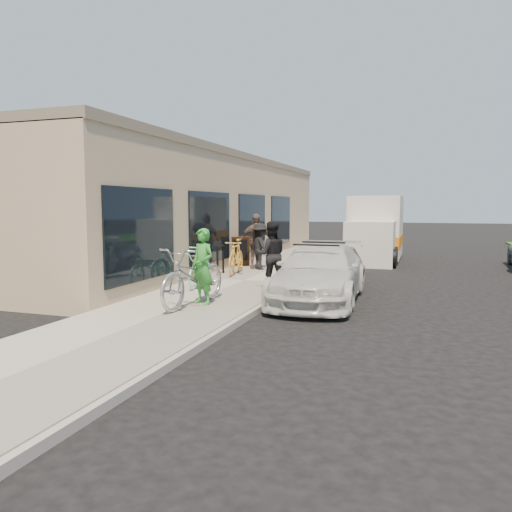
# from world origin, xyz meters

# --- Properties ---
(ground) EXTENTS (120.00, 120.00, 0.00)m
(ground) POSITION_xyz_m (0.00, 0.00, 0.00)
(ground) COLOR black
(ground) RESTS_ON ground
(sidewalk) EXTENTS (3.00, 34.00, 0.15)m
(sidewalk) POSITION_xyz_m (-2.00, 3.00, 0.07)
(sidewalk) COLOR #A5A295
(sidewalk) RESTS_ON ground
(curb) EXTENTS (0.12, 34.00, 0.13)m
(curb) POSITION_xyz_m (-0.45, 3.00, 0.07)
(curb) COLOR #A49F96
(curb) RESTS_ON ground
(storefront) EXTENTS (3.60, 20.00, 4.22)m
(storefront) POSITION_xyz_m (-5.24, 7.99, 2.12)
(storefront) COLOR tan
(storefront) RESTS_ON ground
(bike_rack) EXTENTS (0.12, 0.65, 0.91)m
(bike_rack) POSITION_xyz_m (-3.10, 3.88, 0.70)
(bike_rack) COLOR black
(bike_rack) RESTS_ON sidewalk
(sandwich_board) EXTENTS (0.79, 0.79, 1.04)m
(sandwich_board) POSITION_xyz_m (-3.30, 6.18, 0.68)
(sandwich_board) COLOR black
(sandwich_board) RESTS_ON sidewalk
(sedan_white) EXTENTS (2.08, 4.74, 1.39)m
(sedan_white) POSITION_xyz_m (0.54, 1.32, 0.68)
(sedan_white) COLOR silver
(sedan_white) RESTS_ON ground
(sedan_silver) EXTENTS (1.63, 3.60, 1.20)m
(sedan_silver) POSITION_xyz_m (0.53, 3.59, 0.60)
(sedan_silver) COLOR #AAABB0
(sedan_silver) RESTS_ON ground
(moving_truck) EXTENTS (2.09, 5.44, 2.67)m
(moving_truck) POSITION_xyz_m (0.90, 11.05, 1.18)
(moving_truck) COLOR silver
(moving_truck) RESTS_ON ground
(tandem_bike) EXTENTS (1.06, 2.47, 1.26)m
(tandem_bike) POSITION_xyz_m (-1.75, -0.77, 0.78)
(tandem_bike) COLOR #BCBCBE
(tandem_bike) RESTS_ON sidewalk
(woman_rider) EXTENTS (0.71, 0.60, 1.64)m
(woman_rider) POSITION_xyz_m (-1.64, -0.57, 0.97)
(woman_rider) COLOR #2E8A2F
(woman_rider) RESTS_ON sidewalk
(man_standing) EXTENTS (1.05, 0.97, 1.73)m
(man_standing) POSITION_xyz_m (-0.87, 1.93, 1.02)
(man_standing) COLOR black
(man_standing) RESTS_ON sidewalk
(cruiser_bike_a) EXTENTS (0.89, 1.87, 1.08)m
(cruiser_bike_a) POSITION_xyz_m (-3.00, 2.27, 0.69)
(cruiser_bike_a) COLOR #9BE7CB
(cruiser_bike_a) RESTS_ON sidewalk
(cruiser_bike_b) EXTENTS (0.82, 1.82, 0.92)m
(cruiser_bike_b) POSITION_xyz_m (-2.69, 1.57, 0.61)
(cruiser_bike_b) COLOR #9BE7CB
(cruiser_bike_b) RESTS_ON sidewalk
(cruiser_bike_c) EXTENTS (0.74, 1.85, 1.08)m
(cruiser_bike_c) POSITION_xyz_m (-2.68, 4.13, 0.69)
(cruiser_bike_c) COLOR gold
(cruiser_bike_c) RESTS_ON sidewalk
(bystander_a) EXTENTS (1.13, 1.09, 1.55)m
(bystander_a) POSITION_xyz_m (-2.33, 5.44, 0.92)
(bystander_a) COLOR black
(bystander_a) RESTS_ON sidewalk
(bystander_b) EXTENTS (1.18, 0.80, 1.86)m
(bystander_b) POSITION_xyz_m (-2.55, 5.64, 1.08)
(bystander_b) COLOR brown
(bystander_b) RESTS_ON sidewalk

